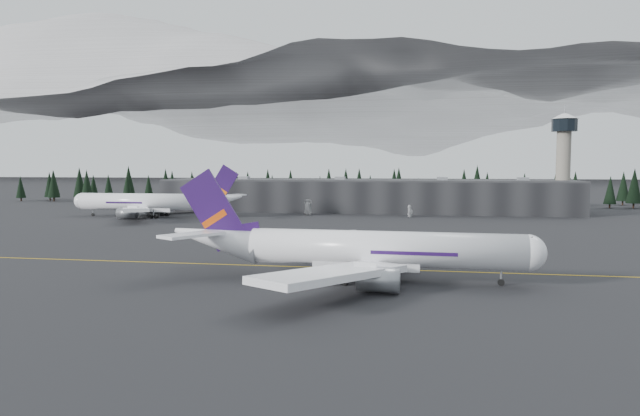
% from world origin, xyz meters
% --- Properties ---
extents(ground, '(1400.00, 1400.00, 0.00)m').
position_xyz_m(ground, '(0.00, 0.00, 0.00)').
color(ground, black).
rests_on(ground, ground).
extents(taxiline, '(400.00, 0.40, 0.02)m').
position_xyz_m(taxiline, '(0.00, -2.00, 0.01)').
color(taxiline, gold).
rests_on(taxiline, ground).
extents(terminal, '(160.00, 30.00, 12.60)m').
position_xyz_m(terminal, '(0.00, 125.00, 6.30)').
color(terminal, black).
rests_on(terminal, ground).
extents(control_tower, '(10.00, 10.00, 37.70)m').
position_xyz_m(control_tower, '(75.00, 128.00, 23.41)').
color(control_tower, gray).
rests_on(control_tower, ground).
extents(treeline, '(360.00, 20.00, 15.00)m').
position_xyz_m(treeline, '(0.00, 162.00, 7.50)').
color(treeline, black).
rests_on(treeline, ground).
extents(mountain_ridge, '(4400.00, 900.00, 420.00)m').
position_xyz_m(mountain_ridge, '(0.00, 1000.00, 0.00)').
color(mountain_ridge, white).
rests_on(mountain_ridge, ground).
extents(jet_main, '(60.14, 55.48, 17.68)m').
position_xyz_m(jet_main, '(10.54, -11.77, 4.98)').
color(jet_main, white).
rests_on(jet_main, ground).
extents(jet_parked, '(63.14, 58.33, 18.57)m').
position_xyz_m(jet_parked, '(-70.31, 86.12, 5.24)').
color(jet_parked, white).
rests_on(jet_parked, ground).
extents(gse_vehicle_a, '(2.77, 5.85, 1.61)m').
position_xyz_m(gse_vehicle_a, '(-18.89, 103.46, 0.81)').
color(gse_vehicle_a, '#BBBBBD').
rests_on(gse_vehicle_a, ground).
extents(gse_vehicle_b, '(4.66, 3.11, 1.47)m').
position_xyz_m(gse_vehicle_b, '(18.18, 101.41, 0.74)').
color(gse_vehicle_b, silver).
rests_on(gse_vehicle_b, ground).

